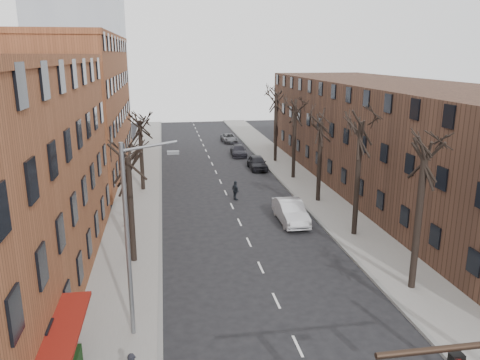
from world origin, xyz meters
name	(u,v)px	position (x,y,z in m)	size (l,w,h in m)	color
sidewalk_left	(140,187)	(-8.00, 35.00, 0.07)	(4.00, 90.00, 0.15)	gray
sidewalk_right	(300,180)	(8.00, 35.00, 0.07)	(4.00, 90.00, 0.15)	gray
building_left_far	(64,107)	(-16.00, 44.00, 7.00)	(12.00, 28.00, 14.00)	brown
building_right	(401,139)	(16.00, 30.00, 5.00)	(12.00, 50.00, 10.00)	#492E22
tree_right_b	(411,289)	(7.60, 12.00, 0.00)	(5.20, 5.20, 10.80)	black
tree_right_c	(354,235)	(7.60, 20.00, 0.00)	(5.20, 5.20, 11.60)	black
tree_right_d	(318,202)	(7.60, 28.00, 0.00)	(5.20, 5.20, 10.00)	black
tree_right_e	(293,179)	(7.60, 36.00, 0.00)	(5.20, 5.20, 10.80)	black
tree_right_f	(275,162)	(7.60, 44.00, 0.00)	(5.20, 5.20, 11.60)	black
tree_left_a	(134,262)	(-7.60, 18.00, 0.00)	(5.20, 5.20, 9.50)	black
tree_left_b	(143,191)	(-7.60, 34.00, 0.00)	(5.20, 5.20, 9.50)	black
streetlight	(131,233)	(-7.03, 10.00, 5.01)	(2.45, 0.22, 9.03)	slate
silver_sedan	(291,212)	(3.86, 23.40, 0.86)	(1.81, 5.20, 1.71)	#BBBCC2
parked_car_near	(257,162)	(4.72, 40.62, 0.77)	(1.82, 4.52, 1.54)	black
parked_car_mid	(239,151)	(3.80, 48.09, 0.66)	(1.85, 4.54, 1.32)	black
parked_car_far	(229,138)	(3.94, 57.74, 0.60)	(2.00, 4.34, 1.21)	slate
pedestrian_b	(69,348)	(-9.60, 7.99, 1.01)	(0.84, 0.65, 1.73)	black
pedestrian_crossing	(235,191)	(0.55, 29.67, 0.87)	(1.02, 0.42, 1.74)	black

